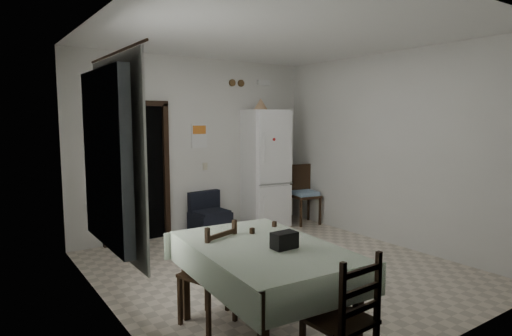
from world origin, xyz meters
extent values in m
plane|color=beige|center=(0.00, 0.00, 0.00)|extent=(4.50, 4.50, 0.00)
cube|color=black|center=(-1.05, 2.46, 1.05)|extent=(0.90, 0.45, 2.10)
cube|color=black|center=(-1.54, 2.22, 1.05)|extent=(0.08, 0.10, 2.18)
cube|color=black|center=(-0.56, 2.22, 1.05)|extent=(0.08, 0.10, 2.18)
cube|color=black|center=(-1.05, 2.22, 2.14)|extent=(1.06, 0.10, 0.08)
cube|color=silver|center=(-2.15, -0.20, 1.55)|extent=(0.10, 1.20, 1.60)
cube|color=silver|center=(-2.04, -0.20, 1.55)|extent=(0.02, 1.45, 1.85)
cylinder|color=black|center=(-2.03, -0.20, 2.50)|extent=(0.02, 1.60, 0.02)
cube|color=white|center=(0.05, 2.24, 1.62)|extent=(0.28, 0.02, 0.40)
cube|color=orange|center=(0.05, 2.23, 1.72)|extent=(0.24, 0.01, 0.14)
cube|color=beige|center=(0.15, 2.24, 1.10)|extent=(0.08, 0.02, 0.12)
cylinder|color=brown|center=(0.70, 2.23, 2.52)|extent=(0.12, 0.03, 0.12)
cylinder|color=brown|center=(0.88, 2.23, 2.52)|extent=(0.12, 0.03, 0.12)
cube|color=white|center=(1.35, 2.21, 2.55)|extent=(0.25, 0.07, 0.09)
cone|color=tan|center=(1.09, 1.94, 2.16)|extent=(0.26, 0.26, 0.20)
cube|color=black|center=(-1.09, -1.49, 0.92)|extent=(0.21, 0.13, 0.14)
camera|label=1|loc=(-3.23, -4.17, 1.92)|focal=30.00mm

